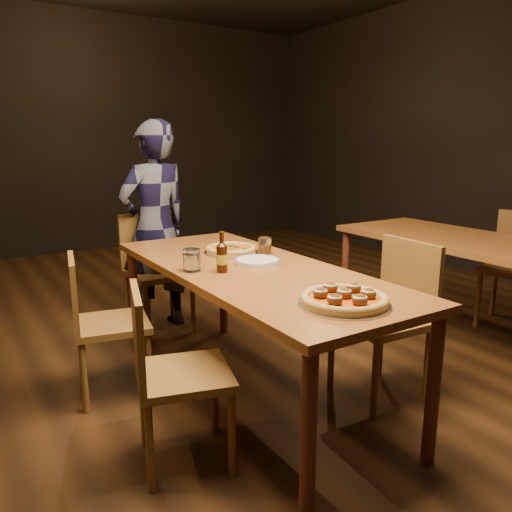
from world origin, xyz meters
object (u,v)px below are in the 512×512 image
table_main (251,280)px  pizza_meatball (344,299)px  chair_main_nw (184,373)px  pizza_margherita (231,249)px  plate_stack (257,261)px  chair_main_e (380,319)px  beer_bottle (222,258)px  diner (155,228)px  chair_main_sw (112,323)px  amber_glass (265,246)px  water_glass (192,260)px  table_right (479,251)px  chair_end (158,272)px

table_main → pizza_meatball: (-0.01, -0.74, 0.10)m
chair_main_nw → pizza_margherita: (0.64, 0.71, 0.35)m
pizza_margherita → plate_stack: pizza_margherita is taller
chair_main_e → table_main: bearing=-118.8°
beer_bottle → diner: size_ratio=0.13×
chair_main_e → diner: diner is taller
pizza_meatball → beer_bottle: 0.75m
chair_main_sw → pizza_meatball: size_ratio=2.21×
chair_main_nw → chair_main_e: 1.15m
amber_glass → chair_main_sw: bearing=166.4°
water_glass → amber_glass: (0.54, 0.14, -0.01)m
table_right → water_glass: bearing=171.6°
pizza_meatball → table_right: bearing=17.6°
chair_main_nw → plate_stack: size_ratio=3.37×
chair_main_e → chair_end: bearing=-154.0°
table_right → chair_main_nw: chair_main_nw is taller
chair_main_sw → water_glass: bearing=-125.2°
diner → table_main: bearing=80.5°
chair_end → water_glass: size_ratio=8.01×
table_main → table_right: bearing=-6.7°
chair_end → water_glass: bearing=-104.0°
chair_main_e → pizza_meatball: (-0.61, -0.36, 0.32)m
chair_main_e → diner: (-0.63, 1.68, 0.32)m
pizza_meatball → chair_end: bearing=91.2°
pizza_margherita → plate_stack: (-0.01, -0.32, -0.01)m
amber_glass → pizza_meatball: bearing=-104.6°
chair_main_e → beer_bottle: bearing=-111.6°
table_right → table_main: bearing=173.3°
chair_main_nw → diner: (0.52, 1.65, 0.36)m
chair_main_nw → water_glass: size_ratio=7.38×
chair_main_sw → plate_stack: 0.88m
water_glass → diner: diner is taller
water_glass → diner: 1.24m
table_right → pizza_meatball: size_ratio=5.24×
chair_end → chair_main_e: bearing=-69.6°
amber_glass → table_main: bearing=-135.9°
table_main → beer_bottle: (-0.18, -0.01, 0.15)m
table_right → chair_main_nw: (-2.25, -0.14, -0.25)m
chair_main_sw → diner: diner is taller
pizza_margherita → chair_main_sw: bearing=173.6°
chair_main_sw → pizza_meatball: chair_main_sw is taller
table_right → water_glass: 2.03m
chair_main_nw → amber_glass: bearing=-38.4°
table_right → water_glass: water_glass is taller
table_right → diner: 2.30m
water_glass → plate_stack: bearing=-7.0°
chair_main_sw → amber_glass: 0.98m
chair_main_nw → amber_glass: (0.80, 0.58, 0.37)m
water_glass → amber_glass: size_ratio=1.18×
chair_main_sw → beer_bottle: beer_bottle is taller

